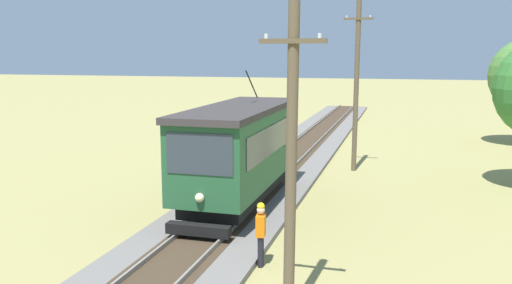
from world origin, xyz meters
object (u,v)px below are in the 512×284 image
Objects in this scene: red_tram at (240,150)px; track_worker at (261,231)px; utility_pole_near_tram at (291,161)px; second_worker at (180,187)px; utility_pole_mid at (356,84)px.

red_tram is 4.79× the size of track_worker.
track_worker is at bearing -66.92° from red_tram.
red_tram is 8.50m from utility_pole_near_tram.
track_worker and second_worker have the same top height.
red_tram is 2.58m from second_worker.
utility_pole_mid reaches higher than track_worker.
utility_pole_near_tram reaches higher than second_worker.
utility_pole_near_tram is 15.38m from utility_pole_mid.
track_worker is 1.00× the size of second_worker.
red_tram is 5.75m from track_worker.
second_worker is (-4.03, 3.80, 0.00)m from track_worker.
utility_pole_near_tram is at bearing -65.21° from red_tram.
utility_pole_near_tram reaches higher than track_worker.
utility_pole_near_tram is 3.79× the size of track_worker.
utility_pole_mid is (0.00, 15.36, 0.80)m from utility_pole_near_tram.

